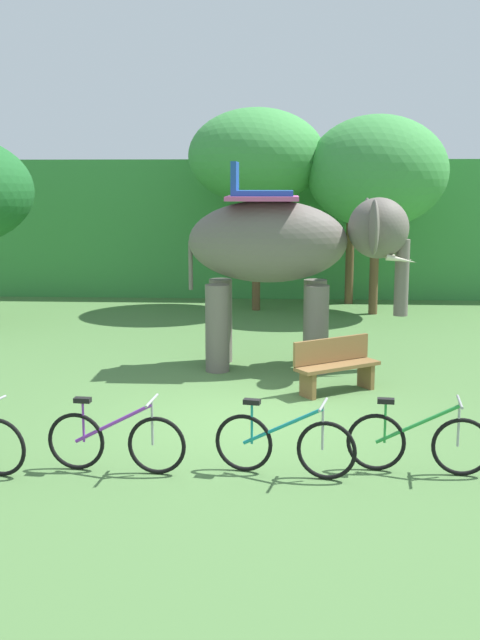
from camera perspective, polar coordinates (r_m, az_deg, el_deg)
The scene contains 10 objects.
ground_plane at distance 11.50m, azimuth 0.58°, elevation -7.29°, with size 80.00×80.00×0.00m, color #4C753D.
foliage_hedge at distance 25.71m, azimuth 2.10°, elevation 7.02°, with size 36.00×6.00×4.03m, color #3D8E42.
tree_far_right at distance 20.70m, azimuth 1.22°, elevation 11.88°, with size 3.56×3.56×5.30m.
tree_left at distance 22.02m, azimuth 8.19°, elevation 10.60°, with size 2.03×2.03×4.92m.
tree_center_left at distance 20.35m, azimuth 10.00°, elevation 10.63°, with size 3.57×3.57×5.08m.
elephant at distance 14.29m, azimuth 3.40°, elevation 5.17°, with size 4.14×2.08×3.78m.
bike_purple at distance 9.53m, azimuth -9.09°, elevation -8.73°, with size 1.71×0.52×0.92m.
bike_teal at distance 9.32m, azimuth 3.25°, elevation -9.06°, with size 1.68×0.56×0.92m.
bike_green at distance 9.61m, azimuth 12.92°, elevation -8.71°, with size 1.70×0.52×0.92m.
wooden_bench at distance 12.92m, azimuth 7.00°, elevation -3.18°, with size 1.47×1.18×0.89m.
Camera 1 is at (0.50, -10.95, 3.47)m, focal length 43.70 mm.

